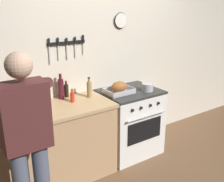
{
  "coord_description": "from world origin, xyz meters",
  "views": [
    {
      "loc": [
        -1.83,
        -1.63,
        2.01
      ],
      "look_at": [
        -0.16,
        0.85,
        1.0
      ],
      "focal_mm": 42.87,
      "sensor_mm": 36.0,
      "label": 1
    }
  ],
  "objects": [
    {
      "name": "bottle_vinegar",
      "position": [
        -0.35,
        1.07,
        1.0
      ],
      "size": [
        0.06,
        0.06,
        0.25
      ],
      "color": "#997F4C",
      "rests_on": "counter_block"
    },
    {
      "name": "cutting_board",
      "position": [
        -1.33,
        0.9,
        0.91
      ],
      "size": [
        0.36,
        0.24,
        0.02
      ],
      "primitive_type": "cube",
      "color": "tan",
      "rests_on": "counter_block"
    },
    {
      "name": "bottle_cooking_oil",
      "position": [
        -1.28,
        1.06,
        1.0
      ],
      "size": [
        0.07,
        0.07,
        0.25
      ],
      "color": "gold",
      "rests_on": "counter_block"
    },
    {
      "name": "roasting_pan",
      "position": [
        0.03,
        0.98,
        0.97
      ],
      "size": [
        0.35,
        0.26,
        0.16
      ],
      "color": "#B7B7BC",
      "rests_on": "stove"
    },
    {
      "name": "counter_block",
      "position": [
        -1.21,
        0.99,
        0.46
      ],
      "size": [
        2.03,
        0.65,
        0.9
      ],
      "color": "tan",
      "rests_on": "ground"
    },
    {
      "name": "wall_back",
      "position": [
        0.0,
        1.35,
        1.3
      ],
      "size": [
        6.0,
        0.13,
        2.6
      ],
      "color": "beige",
      "rests_on": "ground"
    },
    {
      "name": "bottle_soy_sauce",
      "position": [
        -0.57,
        1.24,
        0.98
      ],
      "size": [
        0.05,
        0.05,
        0.2
      ],
      "color": "black",
      "rests_on": "counter_block"
    },
    {
      "name": "bottle_olive_oil",
      "position": [
        -1.14,
        1.1,
        1.02
      ],
      "size": [
        0.07,
        0.07,
        0.28
      ],
      "color": "#385623",
      "rests_on": "counter_block"
    },
    {
      "name": "stove",
      "position": [
        0.22,
        0.99,
        0.45
      ],
      "size": [
        0.76,
        0.67,
        0.9
      ],
      "color": "white",
      "rests_on": "ground"
    },
    {
      "name": "bottle_wine_red",
      "position": [
        -0.65,
        1.21,
        1.03
      ],
      "size": [
        0.07,
        0.07,
        0.31
      ],
      "color": "#47141E",
      "rests_on": "counter_block"
    },
    {
      "name": "bottle_hot_sauce",
      "position": [
        -0.59,
        1.03,
        0.96
      ],
      "size": [
        0.05,
        0.05,
        0.16
      ],
      "color": "red",
      "rests_on": "counter_block"
    },
    {
      "name": "person_cook",
      "position": [
        -1.32,
        0.41,
        0.95
      ],
      "size": [
        0.51,
        0.63,
        1.66
      ],
      "rotation": [
        0.0,
        0.0,
        1.39
      ],
      "color": "#4C566B",
      "rests_on": "ground"
    },
    {
      "name": "saucepan",
      "position": [
        0.4,
        0.86,
        0.95
      ],
      "size": [
        0.15,
        0.15,
        0.1
      ],
      "color": "#B7B7BC",
      "rests_on": "stove"
    }
  ]
}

